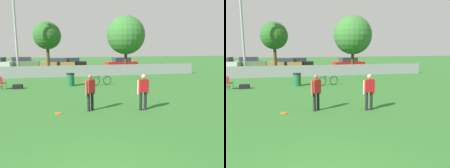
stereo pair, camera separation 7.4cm
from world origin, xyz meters
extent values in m
cube|color=gray|center=(0.00, 18.00, 0.55)|extent=(26.78, 0.03, 1.10)
cylinder|color=slate|center=(13.39, 18.00, 0.61)|extent=(0.07, 0.07, 1.21)
cylinder|color=#9E9EA3|center=(-4.56, 18.56, 4.03)|extent=(0.20, 0.20, 8.07)
cylinder|color=#4C331E|center=(-1.96, 21.32, 1.48)|extent=(0.32, 0.32, 2.96)
sphere|color=#286023|center=(-1.96, 21.32, 4.06)|extent=(2.92, 2.92, 2.92)
cylinder|color=#4C331E|center=(6.34, 19.79, 1.28)|extent=(0.32, 0.32, 2.57)
sphere|color=#33702D|center=(6.34, 19.79, 4.12)|extent=(4.15, 4.15, 4.15)
cylinder|color=black|center=(2.96, 5.72, 0.42)|extent=(0.13, 0.13, 0.84)
cylinder|color=black|center=(3.19, 5.74, 0.42)|extent=(0.13, 0.13, 0.84)
cube|color=red|center=(3.07, 5.73, 1.13)|extent=(0.44, 0.25, 0.57)
sphere|color=#D8AD8C|center=(3.07, 5.73, 1.55)|extent=(0.20, 0.20, 0.20)
cylinder|color=#D8AD8C|center=(2.82, 5.71, 1.06)|extent=(0.08, 0.08, 0.65)
cylinder|color=#D8AD8C|center=(3.32, 5.75, 1.06)|extent=(0.08, 0.08, 0.65)
cylinder|color=black|center=(0.63, 6.07, 0.42)|extent=(0.13, 0.13, 0.84)
cylinder|color=black|center=(0.81, 6.22, 0.42)|extent=(0.13, 0.13, 0.84)
cube|color=red|center=(0.72, 6.15, 1.13)|extent=(0.47, 0.43, 0.57)
sphere|color=#8C664C|center=(0.72, 6.15, 1.55)|extent=(0.20, 0.20, 0.20)
cylinder|color=#8C664C|center=(0.53, 5.99, 1.06)|extent=(0.08, 0.08, 0.65)
cylinder|color=#8C664C|center=(0.92, 6.30, 1.06)|extent=(0.08, 0.08, 0.65)
cylinder|color=#E5591E|center=(-0.70, 6.01, 0.01)|extent=(0.30, 0.30, 0.03)
torus|color=#E5591E|center=(-0.70, 6.01, 0.01)|extent=(0.30, 0.30, 0.03)
cylinder|color=#333338|center=(-4.29, 12.64, 0.21)|extent=(0.02, 0.02, 0.41)
cylinder|color=#333338|center=(-4.67, 12.78, 0.21)|extent=(0.02, 0.02, 0.41)
cylinder|color=#333338|center=(-4.44, 12.26, 0.21)|extent=(0.02, 0.02, 0.41)
cube|color=maroon|center=(-4.55, 12.52, 0.43)|extent=(0.58, 0.58, 0.03)
cube|color=maroon|center=(-4.63, 12.32, 0.67)|extent=(0.43, 0.18, 0.46)
torus|color=black|center=(1.90, 12.51, 0.34)|extent=(0.66, 0.20, 0.67)
torus|color=black|center=(2.83, 12.73, 0.34)|extent=(0.66, 0.20, 0.67)
cylinder|color=#267238|center=(2.36, 12.62, 0.51)|extent=(0.86, 0.23, 0.04)
cylinder|color=#267238|center=(2.16, 12.57, 0.51)|extent=(0.03, 0.03, 0.34)
cylinder|color=#267238|center=(2.75, 12.71, 0.51)|extent=(0.03, 0.03, 0.31)
cube|color=black|center=(2.16, 12.57, 0.70)|extent=(0.17, 0.09, 0.04)
cylinder|color=black|center=(2.75, 12.71, 0.66)|extent=(0.13, 0.43, 0.03)
cylinder|color=#1E6638|center=(0.08, 12.84, 0.43)|extent=(0.58, 0.58, 0.87)
cylinder|color=black|center=(0.08, 12.84, 0.91)|extent=(0.60, 0.60, 0.08)
cube|color=black|center=(-3.53, 12.50, 0.14)|extent=(0.64, 0.35, 0.29)
cube|color=black|center=(-3.53, 12.50, 0.30)|extent=(0.55, 0.04, 0.02)
cylinder|color=black|center=(-7.74, 28.92, 0.32)|extent=(0.66, 0.29, 0.64)
cylinder|color=black|center=(-8.00, 27.40, 0.32)|extent=(0.66, 0.29, 0.64)
cylinder|color=black|center=(-4.60, 30.06, 0.31)|extent=(0.63, 0.18, 0.63)
cylinder|color=black|center=(-4.60, 28.50, 0.31)|extent=(0.63, 0.18, 0.63)
cylinder|color=black|center=(-7.39, 30.06, 0.31)|extent=(0.63, 0.18, 0.63)
cylinder|color=black|center=(-7.39, 28.49, 0.31)|extent=(0.63, 0.18, 0.63)
cube|color=#59724C|center=(-6.00, 29.28, 0.56)|extent=(4.50, 1.79, 0.75)
cube|color=#2D333D|center=(-6.00, 29.28, 1.22)|extent=(2.34, 1.57, 0.56)
cylinder|color=black|center=(0.58, 27.73, 0.33)|extent=(0.69, 0.30, 0.67)
cylinder|color=black|center=(0.30, 26.23, 0.33)|extent=(0.69, 0.30, 0.67)
cylinder|color=black|center=(-2.17, 28.24, 0.33)|extent=(0.69, 0.30, 0.67)
cylinder|color=black|center=(-2.45, 26.74, 0.33)|extent=(0.69, 0.30, 0.67)
cube|color=olive|center=(-0.93, 27.23, 0.55)|extent=(4.76, 2.54, 0.68)
cube|color=#2D333D|center=(-0.93, 27.23, 1.15)|extent=(2.59, 1.94, 0.51)
cylinder|color=black|center=(1.84, 28.21, 0.32)|extent=(0.66, 0.25, 0.64)
cylinder|color=black|center=(2.00, 26.73, 0.32)|extent=(0.66, 0.25, 0.64)
cylinder|color=black|center=(-0.61, 27.94, 0.32)|extent=(0.66, 0.25, 0.64)
cylinder|color=black|center=(-0.45, 26.46, 0.32)|extent=(0.66, 0.25, 0.64)
cube|color=black|center=(0.70, 27.34, 0.55)|extent=(4.14, 2.13, 0.69)
cube|color=#2D333D|center=(0.70, 27.34, 1.16)|extent=(2.22, 1.72, 0.52)
cylinder|color=black|center=(8.48, 25.97, 0.31)|extent=(0.63, 0.24, 0.61)
cylinder|color=black|center=(8.65, 24.44, 0.31)|extent=(0.63, 0.24, 0.61)
cylinder|color=black|center=(5.89, 25.69, 0.31)|extent=(0.63, 0.24, 0.61)
cylinder|color=black|center=(6.06, 24.16, 0.31)|extent=(0.63, 0.24, 0.61)
cube|color=red|center=(7.27, 25.07, 0.55)|extent=(4.37, 2.20, 0.75)
cube|color=#2D333D|center=(7.27, 25.07, 1.21)|extent=(2.34, 1.77, 0.56)
camera|label=1|loc=(-0.43, -3.39, 2.85)|focal=35.00mm
camera|label=2|loc=(-0.36, -3.41, 2.85)|focal=35.00mm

